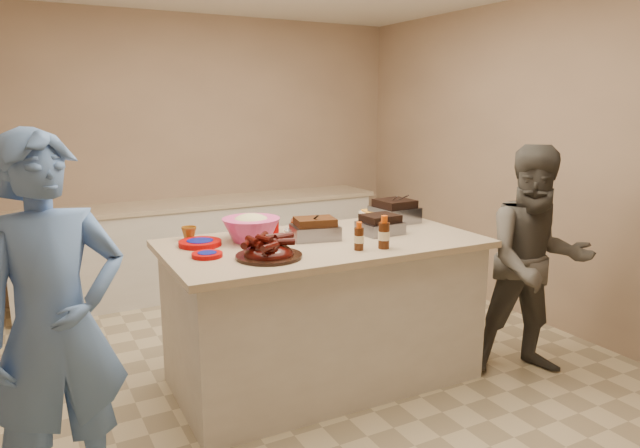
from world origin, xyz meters
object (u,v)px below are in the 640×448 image
island (323,378)px  plastic_cup (189,240)px  rib_platter (269,258)px  guest_gray (527,370)px  roasting_pan (394,222)px  bbq_bottle_b (384,248)px  mustard_bottle (268,237)px  coleslaw_bowl (252,241)px  bbq_bottle_a (359,250)px

island → plastic_cup: 1.30m
plastic_cup → island: bearing=-28.8°
rib_platter → guest_gray: rib_platter is taller
roasting_pan → bbq_bottle_b: 0.81m
rib_platter → roasting_pan: 1.32m
mustard_bottle → coleslaw_bowl: bearing=-158.5°
island → coleslaw_bowl: size_ratio=5.48×
bbq_bottle_b → plastic_cup: bbq_bottle_b is taller
island → guest_gray: 1.44m
rib_platter → roasting_pan: (1.23, 0.49, 0.00)m
plastic_cup → guest_gray: (2.08, -0.99, -0.97)m
bbq_bottle_a → plastic_cup: 1.11m
bbq_bottle_b → rib_platter: bearing=169.4°
coleslaw_bowl → bbq_bottle_b: 0.86m
bbq_bottle_b → mustard_bottle: (-0.50, 0.62, 0.00)m
bbq_bottle_a → mustard_bottle: bbq_bottle_a is taller
rib_platter → plastic_cup: size_ratio=3.95×
rib_platter → guest_gray: (1.80, -0.35, -0.97)m
bbq_bottle_b → mustard_bottle: 0.80m
bbq_bottle_a → guest_gray: (1.25, -0.26, -0.97)m
rib_platter → plastic_cup: 0.70m
bbq_bottle_b → mustard_bottle: size_ratio=1.53×
rib_platter → bbq_bottle_b: bbq_bottle_b is taller
bbq_bottle_b → guest_gray: bearing=-11.4°
island → rib_platter: 1.10m
bbq_bottle_b → plastic_cup: 1.26m
coleslaw_bowl → bbq_bottle_b: coleslaw_bowl is taller
island → bbq_bottle_a: (0.07, -0.31, 0.97)m
mustard_bottle → plastic_cup: 0.51m
roasting_pan → bbq_bottle_a: bearing=-142.3°
island → coleslaw_bowl: (-0.41, 0.21, 0.97)m
island → bbq_bottle_a: bbq_bottle_a is taller
bbq_bottle_a → bbq_bottle_b: 0.16m
island → mustard_bottle: (-0.27, 0.27, 0.97)m
rib_platter → coleslaw_bowl: coleslaw_bowl is taller
roasting_pan → guest_gray: 1.40m
rib_platter → guest_gray: bearing=-11.1°
rib_platter → bbq_bottle_b: bearing=-10.6°
island → rib_platter: (-0.48, -0.22, 0.97)m
island → plastic_cup: bearing=152.4°
bbq_bottle_b → mustard_bottle: bbq_bottle_b is taller
coleslaw_bowl → bbq_bottle_b: size_ratio=1.83×
bbq_bottle_a → plastic_cup: bbq_bottle_a is taller
roasting_pan → mustard_bottle: size_ratio=2.18×
roasting_pan → coleslaw_bowl: bearing=179.7°
island → bbq_bottle_b: (0.23, -0.35, 0.97)m
roasting_pan → plastic_cup: size_ratio=2.98×
plastic_cup → mustard_bottle: bearing=-17.0°
mustard_bottle → guest_gray: bearing=-28.0°
coleslaw_bowl → guest_gray: coleslaw_bowl is taller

